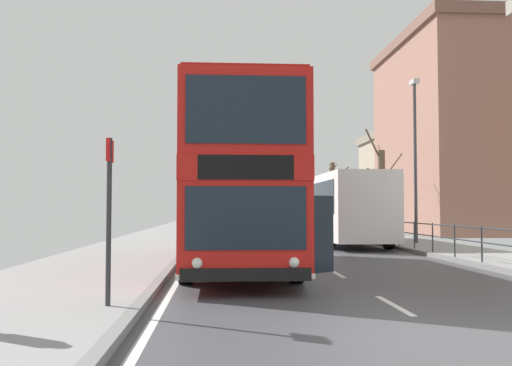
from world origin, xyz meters
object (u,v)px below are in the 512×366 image
Objects in this scene: street_lamp_far_side at (415,147)px; background_building_02 at (441,178)px; double_decker_bus_main at (237,185)px; background_bus_far_lane at (343,207)px; background_building_00 at (479,134)px; bare_tree_far_01 at (333,193)px; bare_tree_far_00 at (381,190)px; bus_stop_sign_near at (109,202)px.

street_lamp_far_side is 0.48× the size of background_building_02.
double_decker_bus_main is 1.16× the size of background_bus_far_lane.
double_decker_bus_main is 0.79× the size of background_building_00.
background_bus_far_lane is 17.80m from background_building_00.
background_building_00 is 0.91× the size of background_building_02.
background_bus_far_lane is 1.74× the size of bare_tree_far_01.
background_building_02 reaches higher than street_lamp_far_side.
background_building_02 is (19.55, 33.84, 2.12)m from double_decker_bus_main.
background_building_02 reaches higher than bare_tree_far_00.
background_bus_far_lane is at bearing -120.90° from background_building_02.
background_building_02 is (10.56, 3.20, 1.42)m from bare_tree_far_01.
background_bus_far_lane is 0.68× the size of background_building_00.
bus_stop_sign_near is at bearing -106.73° from bare_tree_far_01.
bare_tree_far_01 reaches higher than bus_stop_sign_near.
background_bus_far_lane is 21.17m from bare_tree_far_01.
double_decker_bus_main is 4.12× the size of bus_stop_sign_near.
bus_stop_sign_near is 25.62m from bare_tree_far_00.
background_bus_far_lane is at bearing 65.83° from bus_stop_sign_near.
bare_tree_far_00 is (8.91, 16.35, 0.44)m from double_decker_bus_main.
background_building_02 is at bearing 80.02° from background_building_00.
street_lamp_far_side reaches higher than bare_tree_far_00.
bare_tree_far_00 is (0.65, 7.53, -1.65)m from street_lamp_far_side.
bus_stop_sign_near is 0.36× the size of street_lamp_far_side.
background_bus_far_lane is 0.62× the size of background_building_02.
bare_tree_far_01 is 11.13m from background_building_02.
background_bus_far_lane is 4.20m from street_lamp_far_side.
background_building_00 reaches higher than background_bus_far_lane.
bare_tree_far_01 reaches higher than double_decker_bus_main.
double_decker_bus_main is at bearing -117.78° from background_bus_far_lane.
street_lamp_far_side is 7.74m from bare_tree_far_00.
street_lamp_far_side is 16.03m from background_building_00.
bare_tree_far_00 is at bearing -90.31° from bare_tree_far_01.
bare_tree_far_00 is 0.41× the size of background_building_02.
background_building_00 is at bearing 32.40° from bare_tree_far_00.
street_lamp_far_side is at bearing -94.95° from bare_tree_far_00.
background_building_00 is (9.16, 12.93, 2.39)m from street_lamp_far_side.
bus_stop_sign_near is at bearing -124.65° from background_building_00.
double_decker_bus_main is 39.14m from background_building_02.
double_decker_bus_main is 31.94m from bare_tree_far_01.
bare_tree_far_01 is (8.99, 30.64, 0.70)m from double_decker_bus_main.
bare_tree_far_00 is (11.15, 23.05, 0.99)m from bus_stop_sign_near.
background_bus_far_lane reaches higher than bus_stop_sign_near.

